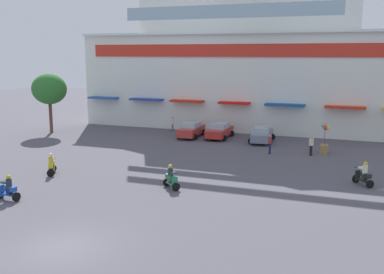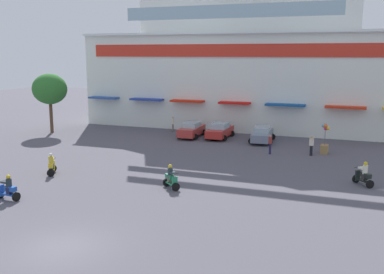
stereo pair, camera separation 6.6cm
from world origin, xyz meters
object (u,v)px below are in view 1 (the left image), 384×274
object	(u,v)px
parked_car_2	(262,134)
pedestrian_2	(173,123)
scooter_rider_3	(8,189)
parked_car_0	(191,130)
balloon_vendor_cart	(324,143)
plaza_tree_0	(49,89)
scooter_rider_1	(51,166)
scooter_rider_2	(364,175)
parked_car_1	(219,131)
scooter_rider_4	(171,179)
pedestrian_0	(311,144)
pedestrian_1	(270,143)

from	to	relation	value
parked_car_2	pedestrian_2	distance (m)	10.41
scooter_rider_3	parked_car_2	bearing A→B (deg)	64.72
parked_car_0	balloon_vendor_cart	xyz separation A→B (m)	(13.04, -3.08, 0.13)
plaza_tree_0	scooter_rider_1	bearing A→B (deg)	-52.54
parked_car_2	scooter_rider_2	world-z (taller)	scooter_rider_2
plaza_tree_0	parked_car_1	world-z (taller)	plaza_tree_0
scooter_rider_2	scooter_rider_4	world-z (taller)	scooter_rider_2
scooter_rider_1	scooter_rider_2	xyz separation A→B (m)	(20.34, 4.68, 0.02)
parked_car_0	parked_car_2	bearing A→B (deg)	-0.32
scooter_rider_3	parked_car_1	bearing A→B (deg)	75.04
pedestrian_0	balloon_vendor_cart	xyz separation A→B (m)	(0.96, 1.18, -0.04)
pedestrian_2	scooter_rider_4	bearing A→B (deg)	-67.59
plaza_tree_0	scooter_rider_2	world-z (taller)	plaza_tree_0
parked_car_0	pedestrian_1	distance (m)	10.05
scooter_rider_3	pedestrian_0	world-z (taller)	pedestrian_0
parked_car_2	pedestrian_2	xyz separation A→B (m)	(-10.15, 2.32, 0.19)
pedestrian_0	parked_car_2	bearing A→B (deg)	139.43
scooter_rider_1	pedestrian_2	world-z (taller)	pedestrian_2
scooter_rider_1	scooter_rider_3	xyz separation A→B (m)	(1.15, -5.41, -0.02)
scooter_rider_4	pedestrian_0	bearing A→B (deg)	59.49
parked_car_2	pedestrian_0	distance (m)	6.48
parked_car_2	balloon_vendor_cart	size ratio (longest dim) A/B	1.75
parked_car_1	pedestrian_1	xyz separation A→B (m)	(5.98, -5.29, 0.18)
parked_car_2	pedestrian_1	bearing A→B (deg)	-71.24
pedestrian_0	pedestrian_2	bearing A→B (deg)	156.56
scooter_rider_2	pedestrian_0	distance (m)	8.49
parked_car_0	pedestrian_2	bearing A→B (deg)	142.65
parked_car_1	parked_car_2	distance (m)	4.37
plaza_tree_0	scooter_rider_3	size ratio (longest dim) A/B	4.15
pedestrian_1	pedestrian_2	world-z (taller)	pedestrian_1
parked_car_0	balloon_vendor_cart	size ratio (longest dim) A/B	1.71
parked_car_1	pedestrian_2	xyz separation A→B (m)	(-5.80, 1.85, 0.17)
parked_car_0	parked_car_2	distance (m)	7.16
balloon_vendor_cart	pedestrian_0	bearing A→B (deg)	-129.34
scooter_rider_3	balloon_vendor_cart	xyz separation A→B (m)	(16.18, 18.77, 0.29)
scooter_rider_3	pedestrian_0	distance (m)	23.26
scooter_rider_1	scooter_rider_2	bearing A→B (deg)	12.97
scooter_rider_4	pedestrian_2	xyz separation A→B (m)	(-7.79, 18.89, 0.30)
scooter_rider_2	scooter_rider_3	bearing A→B (deg)	-152.26
scooter_rider_3	pedestrian_2	xyz separation A→B (m)	(0.15, 24.13, 0.32)
scooter_rider_3	pedestrian_0	size ratio (longest dim) A/B	0.91
parked_car_2	pedestrian_2	size ratio (longest dim) A/B	2.74
balloon_vendor_cart	parked_car_0	bearing A→B (deg)	166.72
parked_car_1	scooter_rider_1	xyz separation A→B (m)	(-7.10, -16.87, -0.14)
balloon_vendor_cart	parked_car_1	bearing A→B (deg)	161.06
parked_car_0	pedestrian_1	bearing A→B (deg)	-28.94
scooter_rider_4	parked_car_0	bearing A→B (deg)	106.11
scooter_rider_2	pedestrian_0	xyz separation A→B (m)	(-3.97, 7.50, 0.28)
scooter_rider_1	scooter_rider_3	distance (m)	5.53
plaza_tree_0	scooter_rider_2	distance (m)	32.47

